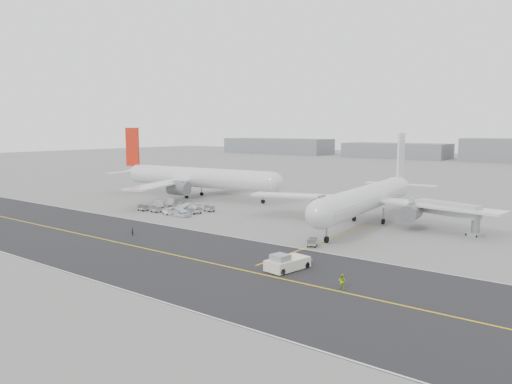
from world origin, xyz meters
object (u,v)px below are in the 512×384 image
Objects in this scene: airliner_b at (369,198)px; ground_crew_b at (342,281)px; airliner_a at (195,177)px; pushback_tug at (287,263)px; jet_bridge at (445,210)px; ground_crew_a at (132,232)px.

airliner_b reaches higher than ground_crew_b.
airliner_a is 58.02m from airliner_b.
pushback_tug is (63.97, -46.67, -4.81)m from airliner_a.
airliner_b reaches higher than jet_bridge.
airliner_b reaches higher than ground_crew_a.
jet_bridge is 8.30× the size of ground_crew_b.
ground_crew_a is at bearing -132.73° from airliner_b.
airliner_b is at bearing 107.84° from pushback_tug.
airliner_a reaches higher than jet_bridge.
pushback_tug is 4.70× the size of ground_crew_b.
airliner_b is at bearing 62.19° from ground_crew_a.
ground_crew_a is at bearing -172.90° from pushback_tug.
pushback_tug is 5.55× the size of ground_crew_a.
airliner_b is at bearing -101.68° from airliner_a.
airliner_a is 53.95m from ground_crew_a.
airliner_b is 29.12× the size of ground_crew_b.
pushback_tug is 43.23m from jet_bridge.
airliner_b is 3.51× the size of jet_bridge.
pushback_tug is (6.32, -40.20, -4.43)m from airliner_b.
pushback_tug is 35.53m from ground_crew_a.
jet_bridge is at bearing -89.07° from ground_crew_b.
airliner_a is 79.33m from pushback_tug.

